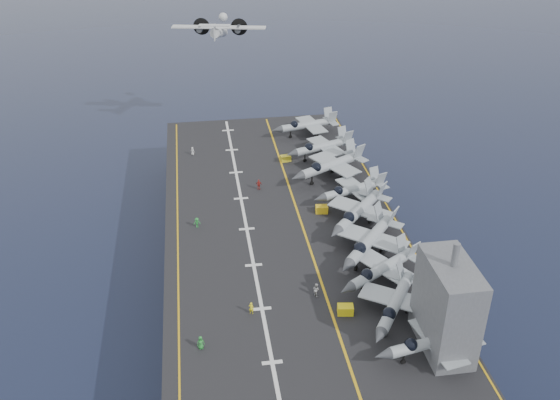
{
  "coord_description": "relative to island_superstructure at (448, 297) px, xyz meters",
  "views": [
    {
      "loc": [
        -13.15,
        -84.38,
        64.28
      ],
      "look_at": [
        0.0,
        4.0,
        13.0
      ],
      "focal_mm": 40.0,
      "sensor_mm": 36.0,
      "label": 1
    }
  ],
  "objects": [
    {
      "name": "fighter_jet_8",
      "position": [
        -4.41,
        65.12,
        -5.01
      ],
      "size": [
        16.2,
        12.68,
        4.98
      ],
      "primitive_type": null,
      "color": "#98A1A8",
      "rests_on": "flight_deck"
    },
    {
      "name": "hull",
      "position": [
        -15.0,
        30.0,
        -12.9
      ],
      "size": [
        36.0,
        90.0,
        10.0
      ],
      "primitive_type": "cube",
      "color": "#56595E",
      "rests_on": "ground"
    },
    {
      "name": "fighter_jet_4",
      "position": [
        -3.01,
        28.63,
        -4.74
      ],
      "size": [
        18.51,
        18.94,
        5.53
      ],
      "primitive_type": null,
      "color": "gray",
      "rests_on": "flight_deck"
    },
    {
      "name": "fighter_jet_2",
      "position": [
        -3.68,
        13.22,
        -4.98
      ],
      "size": [
        17.43,
        15.89,
        5.04
      ],
      "primitive_type": null,
      "color": "gray",
      "rests_on": "flight_deck"
    },
    {
      "name": "fighter_jet_0",
      "position": [
        -1.89,
        -1.72,
        -5.15
      ],
      "size": [
        15.0,
        11.4,
        4.71
      ],
      "primitive_type": null,
      "color": "#9299A1",
      "rests_on": "flight_deck"
    },
    {
      "name": "crew_7",
      "position": [
        -13.32,
        11.76,
        -6.5
      ],
      "size": [
        1.3,
        1.45,
        2.01
      ],
      "primitive_type": "imported",
      "color": "beige",
      "rests_on": "flight_deck"
    },
    {
      "name": "fighter_jet_3",
      "position": [
        -3.59,
        20.1,
        -4.7
      ],
      "size": [
        18.59,
        19.31,
        5.61
      ],
      "primitive_type": null,
      "color": "gray",
      "rests_on": "flight_deck"
    },
    {
      "name": "crew_5",
      "position": [
        -28.85,
        58.93,
        -6.68
      ],
      "size": [
        1.17,
        1.02,
        1.63
      ],
      "primitive_type": "imported",
      "color": "silver",
      "rests_on": "flight_deck"
    },
    {
      "name": "fighter_jet_7",
      "position": [
        -3.56,
        54.04,
        -5.0
      ],
      "size": [
        16.84,
        14.0,
        5.0
      ],
      "primitive_type": null,
      "color": "gray",
      "rests_on": "flight_deck"
    },
    {
      "name": "fighter_jet_5",
      "position": [
        -1.91,
        36.38,
        -5.1
      ],
      "size": [
        16.07,
        13.25,
        4.79
      ],
      "primitive_type": null,
      "color": "#96A1A8",
      "rests_on": "flight_deck"
    },
    {
      "name": "ground",
      "position": [
        -15.0,
        30.0,
        -17.9
      ],
      "size": [
        500.0,
        500.0,
        0.0
      ],
      "primitive_type": "plane",
      "color": "#142135",
      "rests_on": "ground"
    },
    {
      "name": "tow_cart_c",
      "position": [
        -11.01,
        53.46,
        -6.92
      ],
      "size": [
        2.13,
        1.6,
        1.16
      ],
      "primitive_type": null,
      "color": "gold",
      "rests_on": "flight_deck"
    },
    {
      "name": "island_superstructure",
      "position": [
        0.0,
        0.0,
        0.0
      ],
      "size": [
        5.0,
        10.0,
        15.0
      ],
      "primitive_type": null,
      "color": "#56595E",
      "rests_on": "flight_deck"
    },
    {
      "name": "crew_4",
      "position": [
        -17.5,
        42.82,
        -6.52
      ],
      "size": [
        1.33,
        1.04,
        1.96
      ],
      "primitive_type": "imported",
      "color": "#AF2B24",
      "rests_on": "flight_deck"
    },
    {
      "name": "crew_3",
      "position": [
        -28.85,
        31.73,
        -6.64
      ],
      "size": [
        1.09,
        0.78,
        1.72
      ],
      "primitive_type": "imported",
      "color": "#218C32",
      "rests_on": "flight_deck"
    },
    {
      "name": "crew_0",
      "position": [
        -29.31,
        3.69,
        -6.58
      ],
      "size": [
        1.21,
        0.9,
        1.85
      ],
      "primitive_type": "imported",
      "color": "#268C33",
      "rests_on": "flight_deck"
    },
    {
      "name": "transport_plane",
      "position": [
        -20.87,
        90.44,
        8.25
      ],
      "size": [
        24.17,
        18.75,
        5.13
      ],
      "primitive_type": null,
      "color": "silver"
    },
    {
      "name": "tow_cart_b",
      "position": [
        -8.03,
        33.33,
        -6.88
      ],
      "size": [
        2.2,
        1.57,
        1.24
      ],
      "primitive_type": null,
      "color": "gold",
      "rests_on": "flight_deck"
    },
    {
      "name": "deck_edge_port",
      "position": [
        -32.0,
        30.0,
        -7.48
      ],
      "size": [
        0.25,
        90.0,
        0.02
      ],
      "primitive_type": "cube",
      "color": "gold",
      "rests_on": "flight_deck"
    },
    {
      "name": "foul_line",
      "position": [
        -12.0,
        30.0,
        -7.48
      ],
      "size": [
        0.35,
        90.0,
        0.02
      ],
      "primitive_type": "cube",
      "color": "gold",
      "rests_on": "flight_deck"
    },
    {
      "name": "tow_cart_a",
      "position": [
        -10.26,
        7.48,
        -6.88
      ],
      "size": [
        2.25,
        1.64,
        1.25
      ],
      "primitive_type": null,
      "color": "yellow",
      "rests_on": "flight_deck"
    },
    {
      "name": "fighter_jet_6",
      "position": [
        -3.86,
        45.3,
        -4.7
      ],
      "size": [
        19.3,
        17.14,
        5.6
      ],
      "primitive_type": null,
      "color": "#97A0A9",
      "rests_on": "flight_deck"
    },
    {
      "name": "flight_deck",
      "position": [
        -15.0,
        30.0,
        -7.7
      ],
      "size": [
        38.0,
        92.0,
        0.4
      ],
      "primitive_type": "cube",
      "color": "black",
      "rests_on": "hull"
    },
    {
      "name": "landing_centerline",
      "position": [
        -21.0,
        30.0,
        -7.48
      ],
      "size": [
        0.5,
        90.0,
        0.02
      ],
      "primitive_type": "cube",
      "color": "silver",
      "rests_on": "flight_deck"
    },
    {
      "name": "deck_edge_stbd",
      "position": [
        3.5,
        30.0,
        -7.48
      ],
      "size": [
        0.25,
        90.0,
        0.02
      ],
      "primitive_type": "cube",
      "color": "gold",
      "rests_on": "flight_deck"
    },
    {
      "name": "crew_1",
      "position": [
        -22.5,
        9.29,
        -6.59
      ],
      "size": [
        1.27,
        1.05,
        1.81
      ],
      "primitive_type": "imported",
      "color": "yellow",
      "rests_on": "flight_deck"
    },
    {
      "name": "fighter_jet_1",
      "position": [
        -4.04,
        5.88,
        -4.94
      ],
      "size": [
        16.4,
        17.75,
        5.13
      ],
      "primitive_type": null,
      "color": "#9399A2",
      "rests_on": "flight_deck"
    }
  ]
}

